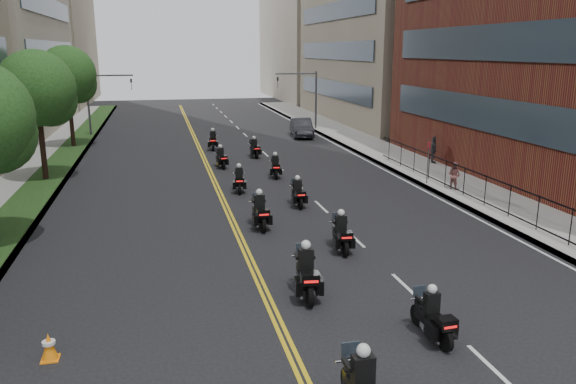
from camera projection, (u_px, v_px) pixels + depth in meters
name	position (u px, v px, depth m)	size (l,w,h in m)	color
sidewalk_right	(402.00, 160.00, 39.32)	(4.00, 90.00, 0.15)	gray
sidewalk_left	(35.00, 177.00, 34.10)	(4.00, 90.00, 0.15)	gray
grass_strip	(49.00, 175.00, 34.25)	(2.00, 90.00, 0.04)	#163413
building_right_far	(322.00, 14.00, 88.26)	(15.00, 28.00, 26.00)	gray
building_left_far	(25.00, 10.00, 78.80)	(16.00, 28.00, 26.00)	#7E755C
iron_fence	(497.00, 195.00, 26.62)	(0.05, 28.00, 1.50)	black
street_trees	(18.00, 103.00, 27.02)	(4.40, 38.40, 7.98)	black
traffic_signal_right	(306.00, 92.00, 53.95)	(4.09, 0.20, 5.60)	#3F3F44
traffic_signal_left	(99.00, 95.00, 49.80)	(4.09, 0.20, 5.60)	#3F3F44
motorcycle_1	(433.00, 318.00, 15.08)	(0.52, 2.08, 1.53)	black
motorcycle_2	(306.00, 275.00, 17.71)	(0.71, 2.46, 1.81)	black
motorcycle_3	(341.00, 234.00, 21.79)	(0.60, 2.20, 1.63)	black
motorcycle_4	(260.00, 213.00, 24.58)	(0.53, 2.33, 1.72)	black
motorcycle_5	(298.00, 194.00, 28.03)	(0.49, 2.09, 1.54)	black
motorcycle_6	(239.00, 181.00, 30.87)	(0.62, 2.11, 1.56)	black
motorcycle_7	(275.00, 167.00, 34.36)	(0.63, 2.09, 1.55)	black
motorcycle_8	(221.00, 159.00, 37.14)	(0.62, 2.08, 1.54)	black
motorcycle_9	(254.00, 149.00, 40.74)	(0.53, 2.09, 1.54)	black
motorcycle_10	(213.00, 141.00, 43.88)	(0.66, 2.28, 1.69)	black
parked_sedan	(302.00, 128.00, 50.38)	(1.71, 4.92, 1.62)	black
pedestrian_b	(454.00, 175.00, 30.82)	(0.74, 0.58, 1.52)	brown
pedestrian_c	(433.00, 150.00, 37.84)	(1.05, 0.44, 1.79)	#38383E
traffic_cone	(49.00, 347.00, 14.12)	(0.44, 0.44, 0.73)	orange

